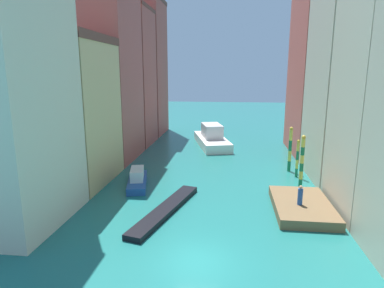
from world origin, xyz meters
name	(u,v)px	position (x,y,z in m)	size (l,w,h in m)	color
ground_plane	(216,154)	(0.00, 24.50, 0.00)	(154.00, 154.00, 0.00)	#1E6B66
building_left_0	(5,83)	(-12.74, 3.56, 9.58)	(6.41, 8.56, 19.13)	beige
building_left_1	(73,111)	(-12.74, 12.35, 6.79)	(6.41, 8.92, 13.54)	#DBB77A
building_left_2	(106,72)	(-12.74, 21.30, 10.29)	(6.41, 8.98, 20.56)	#B25147
building_left_3	(129,78)	(-12.74, 29.89, 9.54)	(6.41, 7.64, 19.06)	#B25147
building_left_4	(144,68)	(-12.74, 38.46, 10.96)	(6.41, 8.69, 21.89)	#B25147
building_right_2	(350,76)	(12.74, 16.63, 9.90)	(6.41, 9.18, 19.77)	#BCB299
building_right_3	(321,65)	(12.74, 27.17, 11.18)	(6.41, 11.55, 22.34)	#B25147
waterfront_dock	(302,206)	(7.22, 7.75, 0.35)	(4.15, 6.87, 0.71)	brown
person_on_dock	(300,196)	(6.92, 7.17, 1.39)	(0.36, 0.36, 1.48)	#234C93
mooring_pole_0	(302,161)	(8.18, 13.19, 2.46)	(0.37, 0.37, 4.81)	#197247
mooring_pole_1	(297,158)	(8.38, 16.16, 1.95)	(0.29, 0.29, 3.81)	#197247
mooring_pole_2	(290,149)	(7.98, 18.13, 2.43)	(0.37, 0.37, 4.75)	#197247
vaporetto_white	(212,138)	(-0.87, 29.62, 1.07)	(6.13, 11.36, 3.09)	white
gondola_black	(166,209)	(-2.94, 6.30, 0.20)	(3.74, 9.84, 0.40)	black
motorboat_0	(137,179)	(-6.72, 11.85, 0.59)	(2.81, 5.79, 1.60)	#234C93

